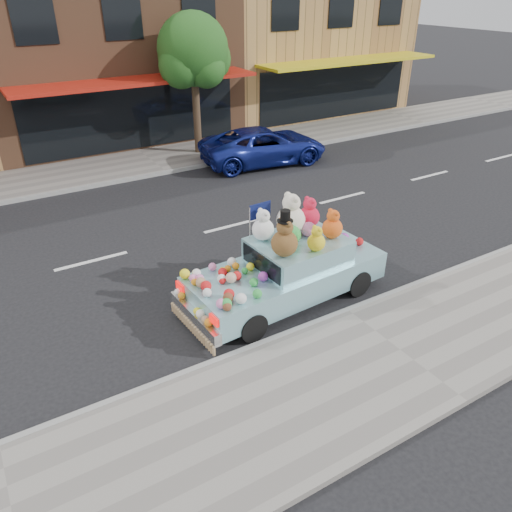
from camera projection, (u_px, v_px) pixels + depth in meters
ground at (233, 226)px, 14.19m from camera, size 120.00×120.00×0.00m
near_sidewalk at (400, 352)px, 9.29m from camera, size 60.00×3.00×0.12m
far_sidewalk at (151, 161)px, 19.03m from camera, size 60.00×3.00×0.12m
near_kerb at (347, 312)px, 10.41m from camera, size 60.00×0.12×0.13m
far_kerb at (166, 172)px, 17.90m from camera, size 60.00×0.12×0.13m
storefront_mid at (97, 46)px, 21.39m from camera, size 10.00×9.80×7.30m
storefront_right at (290, 34)px, 25.88m from camera, size 10.00×9.80×7.30m
street_tree at (193, 56)px, 18.21m from camera, size 3.00×2.70×5.22m
car_blue at (264, 146)px, 18.72m from camera, size 5.02×2.82×1.33m
art_car at (287, 266)px, 10.59m from camera, size 4.58×2.01×2.32m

